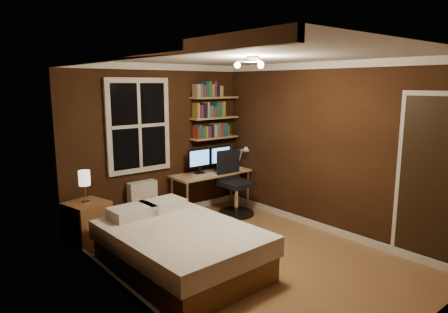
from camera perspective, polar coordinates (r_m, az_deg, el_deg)
floor at (r=5.25m, az=3.02°, el=-14.27°), size 4.20×4.20×0.00m
wall_back at (r=6.54m, az=-9.45°, el=1.97°), size 3.20×0.04×2.50m
wall_left at (r=3.98m, az=-14.02°, el=-3.59°), size 0.04×4.20×2.50m
wall_right at (r=6.06m, az=14.34°, el=1.12°), size 0.04×4.20×2.50m
ceiling at (r=4.79m, az=3.31°, el=14.07°), size 3.20×4.20×0.02m
window at (r=6.31m, az=-12.11°, el=4.32°), size 1.06×0.06×1.46m
door at (r=5.35m, az=27.70°, el=-3.42°), size 0.03×0.82×2.05m
ceiling_fixture at (r=4.71m, az=4.15°, el=12.90°), size 0.44×0.44×0.18m
bookshelf_lower at (r=7.05m, az=-1.35°, el=2.70°), size 0.92×0.22×0.03m
books_row_lower at (r=7.03m, az=-1.35°, el=3.75°), size 0.66×0.16×0.23m
bookshelf_middle at (r=7.01m, az=-1.36°, el=5.54°), size 0.92×0.22×0.03m
books_row_middle at (r=7.00m, az=-1.36°, el=6.60°), size 0.54×0.16×0.23m
bookshelf_upper at (r=6.99m, az=-1.37°, el=8.40°), size 0.92×0.22×0.03m
books_row_upper at (r=6.99m, az=-1.38°, el=9.46°), size 0.54×0.16×0.23m
bed at (r=4.87m, az=-6.30°, el=-12.77°), size 1.47×1.99×0.66m
nightstand at (r=5.80m, az=-18.94°, el=-9.13°), size 0.60×0.60×0.62m
bedside_lamp at (r=5.65m, az=-19.26°, el=-4.07°), size 0.15×0.15×0.44m
radiator at (r=6.46m, az=-11.53°, el=-6.47°), size 0.46×0.16×0.68m
desk at (r=6.90m, az=-1.85°, el=-2.78°), size 1.44×0.54×0.68m
monitor_left at (r=6.78m, az=-3.57°, el=-0.68°), size 0.44×0.12×0.42m
monitor_right at (r=7.06m, az=-0.54°, el=-0.22°), size 0.44×0.12×0.42m
desk_lamp at (r=7.07m, az=2.70°, el=-0.13°), size 0.14×0.32×0.44m
office_chair at (r=6.77m, az=1.49°, el=-4.76°), size 0.60×0.60×1.08m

